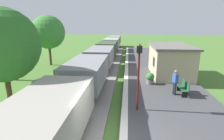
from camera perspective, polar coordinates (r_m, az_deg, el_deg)
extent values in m
cube|color=slate|center=(8.61, -22.11, -19.76)|extent=(0.07, 60.00, 0.14)
cube|color=gray|center=(7.06, -20.55, -14.49)|extent=(2.50, 5.60, 1.60)
cube|color=black|center=(7.39, -20.08, -18.92)|extent=(2.10, 5.15, 0.50)
cylinder|color=black|center=(8.92, -15.01, -14.21)|extent=(1.56, 0.84, 0.84)
cylinder|color=black|center=(9.79, -12.80, -9.75)|extent=(0.20, 0.30, 0.20)
cube|color=gray|center=(12.89, -8.09, -0.52)|extent=(2.50, 5.60, 1.60)
cube|color=black|center=(13.07, -7.99, -3.28)|extent=(2.10, 5.15, 0.50)
cylinder|color=black|center=(14.82, -6.41, -2.09)|extent=(1.56, 0.84, 0.84)
cylinder|color=black|center=(11.52, -9.94, -7.16)|extent=(1.56, 0.84, 0.84)
cylinder|color=black|center=(15.85, -5.62, -0.04)|extent=(0.20, 0.30, 0.20)
cylinder|color=black|center=(10.40, -11.63, -8.20)|extent=(0.20, 0.30, 0.20)
cube|color=gray|center=(19.23, -3.67, 4.56)|extent=(2.50, 5.60, 1.60)
cube|color=black|center=(19.35, -3.64, 2.67)|extent=(2.10, 5.15, 0.50)
cylinder|color=black|center=(21.14, -2.90, 3.00)|extent=(1.56, 0.84, 0.84)
cylinder|color=black|center=(17.68, -4.50, 0.68)|extent=(1.56, 0.84, 0.84)
cylinder|color=black|center=(22.22, -2.50, 4.23)|extent=(0.20, 0.30, 0.20)
cylinder|color=black|center=(16.51, -5.18, 0.57)|extent=(0.20, 0.30, 0.20)
cube|color=#384C33|center=(25.70, -1.44, 7.10)|extent=(2.50, 5.60, 1.60)
cube|color=black|center=(25.79, -1.43, 5.67)|extent=(2.10, 5.15, 0.50)
cylinder|color=black|center=(27.59, -1.01, 5.73)|extent=(1.56, 0.84, 0.84)
cylinder|color=black|center=(24.07, -1.91, 4.43)|extent=(1.56, 0.84, 0.84)
cylinder|color=black|center=(28.69, -0.76, 6.57)|extent=(0.20, 0.30, 0.20)
cylinder|color=black|center=(22.90, -2.27, 4.54)|extent=(0.20, 0.30, 0.20)
cube|color=gray|center=(32.22, -0.10, 8.61)|extent=(2.50, 5.60, 1.60)
cube|color=black|center=(32.29, -0.10, 7.47)|extent=(2.10, 5.15, 0.50)
cylinder|color=black|center=(34.09, 0.17, 7.42)|extent=(1.56, 0.84, 0.84)
cylinder|color=black|center=(30.56, -0.41, 6.59)|extent=(1.56, 0.84, 0.84)
cylinder|color=black|center=(35.21, 0.34, 8.05)|extent=(0.20, 0.30, 0.20)
cylinder|color=black|center=(29.38, -0.62, 6.76)|extent=(0.20, 0.30, 0.20)
cube|color=gray|center=(38.77, 0.79, 9.61)|extent=(2.50, 5.60, 1.60)
cube|color=black|center=(38.83, 0.79, 8.66)|extent=(2.10, 5.15, 0.50)
cylinder|color=black|center=(40.63, 0.98, 8.56)|extent=(1.56, 0.84, 0.84)
cylinder|color=black|center=(37.08, 0.58, 7.99)|extent=(1.56, 0.84, 0.84)
cylinder|color=black|center=(41.76, 1.10, 9.07)|extent=(0.20, 0.30, 0.20)
cylinder|color=black|center=(35.90, 0.43, 8.18)|extent=(0.20, 0.30, 0.20)
cube|color=tan|center=(17.42, 17.94, 2.74)|extent=(3.20, 5.50, 2.60)
cube|color=#66605B|center=(17.21, 18.31, 7.27)|extent=(3.50, 5.80, 0.18)
cube|color=black|center=(16.04, 13.21, 2.57)|extent=(0.03, 0.90, 0.80)
cube|color=#1E4C2D|center=(13.03, 21.57, -5.37)|extent=(0.42, 1.50, 0.04)
cube|color=#1E4C2D|center=(13.01, 22.47, -4.35)|extent=(0.04, 1.50, 0.45)
cube|color=black|center=(12.57, 22.22, -7.27)|extent=(0.38, 0.06, 0.42)
cube|color=black|center=(13.64, 20.79, -5.43)|extent=(0.38, 0.06, 0.42)
cylinder|color=black|center=(12.73, 19.53, -5.69)|extent=(0.15, 0.15, 0.86)
cylinder|color=black|center=(12.85, 19.16, -5.46)|extent=(0.15, 0.15, 0.86)
cube|color=#2D5199|center=(12.57, 19.62, -2.44)|extent=(0.34, 0.44, 0.60)
sphere|color=#936B51|center=(12.45, 19.79, -0.50)|extent=(0.22, 0.22, 0.22)
cylinder|color=slate|center=(14.55, 12.02, -3.72)|extent=(0.56, 0.56, 0.34)
sphere|color=#387A33|center=(14.43, 12.10, -2.11)|extent=(0.64, 0.64, 0.64)
cylinder|color=#591414|center=(9.71, 8.35, -3.90)|extent=(0.11, 0.11, 3.20)
cube|color=black|center=(9.31, 8.76, 6.55)|extent=(0.28, 0.28, 0.36)
sphere|color=#F2E5BF|center=(9.31, 8.76, 6.55)|extent=(0.20, 0.20, 0.20)
cone|color=#591414|center=(9.28, 8.81, 8.02)|extent=(0.20, 0.20, 0.16)
cylinder|color=#4C3823|center=(11.51, -29.97, -6.29)|extent=(0.28, 0.28, 2.38)
sphere|color=#2D6B28|center=(10.95, -31.72, 6.83)|extent=(3.89, 3.89, 3.89)
cylinder|color=#4C3823|center=(17.97, -28.53, 0.19)|extent=(0.28, 0.28, 1.99)
sphere|color=#2D6B28|center=(17.63, -29.35, 6.81)|extent=(2.95, 2.95, 2.95)
cylinder|color=#4C3823|center=(22.95, -19.14, 4.57)|extent=(0.28, 0.28, 2.49)
sphere|color=#387A33|center=(22.68, -19.72, 11.31)|extent=(3.89, 3.89, 3.89)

